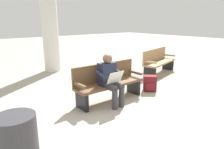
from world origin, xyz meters
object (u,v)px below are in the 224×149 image
object	(u,v)px
backpack	(150,83)
bench_far	(158,61)
person_seated	(110,78)
support_pillar	(49,22)
trash_bin	(18,147)
bench_near	(108,82)

from	to	relation	value
backpack	bench_far	xyz separation A→B (m)	(-1.72, -1.08, 0.25)
person_seated	support_pillar	xyz separation A→B (m)	(-0.35, -3.95, 1.19)
person_seated	backpack	distance (m)	1.48
backpack	trash_bin	world-z (taller)	trash_bin
backpack	person_seated	bearing A→B (deg)	0.33
trash_bin	support_pillar	bearing A→B (deg)	-117.93
backpack	support_pillar	world-z (taller)	support_pillar
backpack	trash_bin	bearing A→B (deg)	16.25
backpack	bench_far	size ratio (longest dim) A/B	0.23
support_pillar	bench_near	bearing A→B (deg)	86.77
support_pillar	trash_bin	world-z (taller)	support_pillar
bench_near	bench_far	xyz separation A→B (m)	(-3.01, -0.86, 0.00)
bench_far	trash_bin	bearing A→B (deg)	7.79
person_seated	bench_far	xyz separation A→B (m)	(-3.14, -1.09, -0.17)
trash_bin	person_seated	bearing A→B (deg)	-155.00
bench_near	person_seated	distance (m)	0.32
bench_near	bench_far	world-z (taller)	same
bench_far	backpack	bearing A→B (deg)	18.25
bench_near	support_pillar	bearing A→B (deg)	-93.26
person_seated	trash_bin	world-z (taller)	person_seated
person_seated	backpack	bearing A→B (deg)	-179.71
bench_far	trash_bin	xyz separation A→B (m)	(5.46, 2.17, -0.04)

